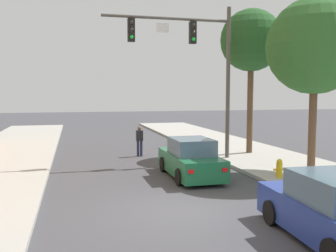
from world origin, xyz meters
name	(u,v)px	position (x,y,z in m)	size (l,w,h in m)	color
ground_plane	(180,210)	(0.00, 0.00, 0.00)	(120.00, 120.00, 0.00)	#424247
traffic_signal_mast	(195,54)	(2.82, 7.33, 5.33)	(6.35, 0.38, 7.50)	#514C47
car_lead_green	(190,160)	(1.61, 4.10, 0.72)	(1.84, 4.24, 1.60)	#1E663D
car_following_blue	(332,212)	(2.69, -3.12, 0.72)	(2.02, 4.33, 1.60)	navy
pedestrian_crossing_road	(140,140)	(0.48, 9.62, 0.91)	(0.36, 0.22, 1.64)	#232847
fire_hydrant	(279,168)	(4.76, 2.60, 0.51)	(0.48, 0.24, 0.72)	gold
street_tree_nearest	(315,46)	(6.70, 3.36, 5.32)	(3.96, 3.96, 7.17)	brown
street_tree_second	(251,41)	(6.42, 8.51, 6.20)	(3.34, 3.34, 7.77)	brown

